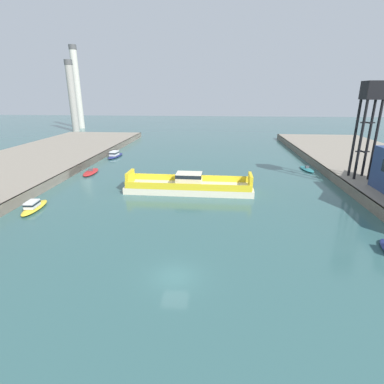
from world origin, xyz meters
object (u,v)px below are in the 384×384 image
Objects in this scene: smokestack_distant_a at (77,86)px; crane_tower at (371,104)px; chain_ferry at (189,186)px; moored_boat_far_left at (91,172)px; moored_boat_near_left at (115,155)px; smokestack_distant_b at (72,94)px; moored_boat_mid_right at (34,206)px; moored_boat_near_right at (307,169)px.

crane_tower is at bearing -43.68° from smokestack_distant_a.
smokestack_distant_a is at bearing 136.32° from crane_tower.
chain_ferry is 1.33× the size of crane_tower.
crane_tower is at bearing 10.64° from chain_ferry.
smokestack_distant_a is (-38.36, 81.14, 18.88)m from moored_boat_far_left.
moored_boat_near_left is 64.39m from smokestack_distant_b.
moored_boat_far_left is at bearing 154.34° from chain_ferry.
moored_boat_near_right is at bearing 30.90° from moored_boat_mid_right.
moored_boat_far_left is (-0.21, 20.79, -0.27)m from moored_boat_mid_right.
smokestack_distant_b reaches higher than chain_ferry.
crane_tower reaches higher than moored_boat_near_right.
moored_boat_mid_right is 20.80m from moored_boat_far_left.
moored_boat_far_left is 53.74m from crane_tower.
moored_boat_far_left is at bearing 174.67° from crane_tower.
smokestack_distant_b is at bearing 139.72° from crane_tower.
moored_boat_near_left is at bearing -56.24° from smokestack_distant_b.
moored_boat_near_right is 103.46m from smokestack_distant_b.
moored_boat_mid_right is at bearing -69.27° from smokestack_distant_a.
smokestack_distant_a is at bearing 110.73° from moored_boat_mid_right.
chain_ferry is 35.07m from moored_boat_near_left.
moored_boat_near_left is 0.23× the size of smokestack_distant_a.
moored_boat_near_left is 37.54m from moored_boat_mid_right.
moored_boat_near_right is 0.88× the size of moored_boat_far_left.
smokestack_distant_b is at bearing 111.58° from moored_boat_mid_right.
chain_ferry reaches higher than moored_boat_near_right.
moored_boat_near_right is at bearing 35.10° from chain_ferry.
chain_ferry is at bearing -50.81° from moored_boat_near_left.
chain_ferry is 23.89m from moored_boat_mid_right.
moored_boat_mid_right is 0.41× the size of crane_tower.
moored_boat_near_right is at bearing 116.26° from crane_tower.
smokestack_distant_b is at bearing 125.70° from chain_ferry.
moored_boat_far_left is at bearing -64.70° from smokestack_distant_a.
moored_boat_near_right is at bearing -12.29° from moored_boat_near_left.
chain_ferry reaches higher than moored_boat_near_left.
moored_boat_near_left is 57.99m from crane_tower.
crane_tower is 0.56× the size of smokestack_distant_b.
moored_boat_near_left is at bearing 157.51° from crane_tower.
smokestack_distant_a is (-38.57, 101.94, 18.60)m from moored_boat_mid_right.
moored_boat_near_left reaches higher than moored_boat_mid_right.
smokestack_distant_a reaches higher than moored_boat_far_left.
moored_boat_near_left is (-22.16, 27.18, -0.41)m from chain_ferry.
chain_ferry is 3.52× the size of moored_boat_near_right.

